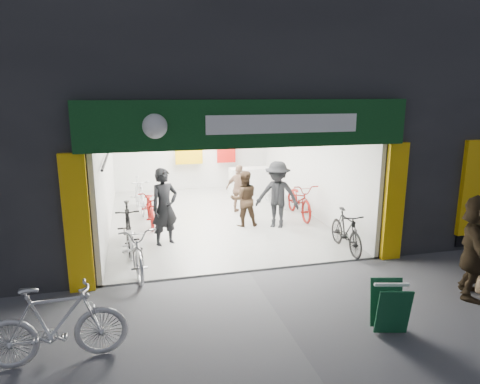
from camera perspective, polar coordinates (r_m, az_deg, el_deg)
name	(u,v)px	position (r m, az deg, el deg)	size (l,w,h in m)	color
ground	(249,272)	(9.01, 1.21, -10.60)	(60.00, 60.00, 0.00)	#56565B
building	(235,69)	(13.32, -0.70, 16.11)	(17.00, 10.27, 8.00)	#232326
bike_left_front	(135,247)	(9.09, -13.89, -7.16)	(0.71, 2.03, 1.07)	#B0B0B5
bike_left_midfront	(128,227)	(10.36, -14.71, -4.54)	(0.52, 1.85, 1.11)	black
bike_left_midback	(151,206)	(12.21, -11.84, -1.89)	(0.69, 1.97, 1.03)	maroon
bike_left_back	(139,195)	(13.46, -13.27, -0.40)	(0.52, 1.84, 1.11)	silver
bike_right_front	(346,231)	(10.25, 13.97, -5.07)	(0.46, 1.64, 0.99)	black
bike_right_mid	(299,200)	(12.75, 7.91, -1.02)	(0.71, 2.03, 1.07)	maroon
bike_right_back	(276,192)	(13.83, 4.82, -0.03)	(0.45, 1.61, 0.97)	silver
parked_bike	(56,324)	(6.56, -23.36, -15.87)	(0.53, 1.89, 1.13)	silver
customer_a	(165,207)	(10.35, -10.02, -2.05)	(0.69, 0.45, 1.90)	black
customer_b	(244,199)	(11.67, 0.54, -0.95)	(0.76, 0.59, 1.57)	#352518
customer_c	(277,195)	(11.55, 5.00, -0.44)	(1.19, 0.69, 1.85)	black
customer_d	(239,189)	(12.98, -0.08, 0.36)	(0.88, 0.37, 1.50)	#805F4A
pedestrian_far	(476,247)	(8.77, 28.94, -6.40)	(1.75, 0.56, 1.89)	#322516
sandwich_board	(390,306)	(7.18, 19.35, -14.15)	(0.61, 0.63, 0.78)	#104025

